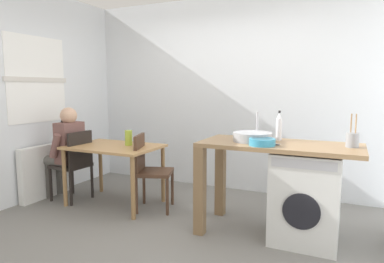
{
  "coord_description": "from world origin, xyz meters",
  "views": [
    {
      "loc": [
        1.6,
        -2.87,
        1.45
      ],
      "look_at": [
        0.04,
        0.45,
        0.97
      ],
      "focal_mm": 31.85,
      "sensor_mm": 36.0,
      "label": 1
    }
  ],
  "objects_px": {
    "chair_opposite": "(149,167)",
    "mixing_bowl": "(262,142)",
    "chair_person_seat": "(75,162)",
    "utensil_crock": "(352,140)",
    "bottle_tall_green": "(279,127)",
    "seated_person": "(65,148)",
    "dining_table": "(114,153)",
    "washing_machine": "(306,197)",
    "vase": "(129,138)"
  },
  "relations": [
    {
      "from": "chair_opposite",
      "to": "mixing_bowl",
      "type": "height_order",
      "value": "mixing_bowl"
    },
    {
      "from": "chair_person_seat",
      "to": "utensil_crock",
      "type": "bearing_deg",
      "value": -85.74
    },
    {
      "from": "chair_person_seat",
      "to": "utensil_crock",
      "type": "xyz_separation_m",
      "value": [
        3.19,
        0.08,
        0.48
      ]
    },
    {
      "from": "chair_person_seat",
      "to": "mixing_bowl",
      "type": "bearing_deg",
      "value": -91.13
    },
    {
      "from": "bottle_tall_green",
      "to": "utensil_crock",
      "type": "xyz_separation_m",
      "value": [
        0.67,
        -0.15,
        -0.07
      ]
    },
    {
      "from": "seated_person",
      "to": "mixing_bowl",
      "type": "relative_size",
      "value": 5.0
    },
    {
      "from": "dining_table",
      "to": "utensil_crock",
      "type": "relative_size",
      "value": 3.67
    },
    {
      "from": "seated_person",
      "to": "utensil_crock",
      "type": "distance_m",
      "value": 3.37
    },
    {
      "from": "dining_table",
      "to": "utensil_crock",
      "type": "height_order",
      "value": "utensil_crock"
    },
    {
      "from": "mixing_bowl",
      "to": "washing_machine",
      "type": "bearing_deg",
      "value": 27.48
    },
    {
      "from": "dining_table",
      "to": "chair_person_seat",
      "type": "distance_m",
      "value": 0.57
    },
    {
      "from": "vase",
      "to": "dining_table",
      "type": "bearing_deg",
      "value": -146.31
    },
    {
      "from": "chair_opposite",
      "to": "washing_machine",
      "type": "height_order",
      "value": "chair_opposite"
    },
    {
      "from": "dining_table",
      "to": "bottle_tall_green",
      "type": "distance_m",
      "value": 2.02
    },
    {
      "from": "dining_table",
      "to": "seated_person",
      "type": "height_order",
      "value": "seated_person"
    },
    {
      "from": "washing_machine",
      "to": "mixing_bowl",
      "type": "height_order",
      "value": "mixing_bowl"
    },
    {
      "from": "washing_machine",
      "to": "vase",
      "type": "xyz_separation_m",
      "value": [
        -2.13,
        0.17,
        0.4
      ]
    },
    {
      "from": "mixing_bowl",
      "to": "utensil_crock",
      "type": "distance_m",
      "value": 0.79
    },
    {
      "from": "vase",
      "to": "washing_machine",
      "type": "bearing_deg",
      "value": -4.62
    },
    {
      "from": "chair_opposite",
      "to": "dining_table",
      "type": "bearing_deg",
      "value": -106.05
    },
    {
      "from": "utensil_crock",
      "to": "vase",
      "type": "relative_size",
      "value": 1.6
    },
    {
      "from": "dining_table",
      "to": "bottle_tall_green",
      "type": "relative_size",
      "value": 3.68
    },
    {
      "from": "dining_table",
      "to": "chair_opposite",
      "type": "xyz_separation_m",
      "value": [
        0.48,
        0.03,
        -0.14
      ]
    },
    {
      "from": "seated_person",
      "to": "mixing_bowl",
      "type": "bearing_deg",
      "value": -91.06
    },
    {
      "from": "chair_person_seat",
      "to": "vase",
      "type": "distance_m",
      "value": 0.79
    },
    {
      "from": "mixing_bowl",
      "to": "utensil_crock",
      "type": "height_order",
      "value": "utensil_crock"
    },
    {
      "from": "chair_opposite",
      "to": "vase",
      "type": "relative_size",
      "value": 4.82
    },
    {
      "from": "dining_table",
      "to": "mixing_bowl",
      "type": "height_order",
      "value": "mixing_bowl"
    },
    {
      "from": "vase",
      "to": "utensil_crock",
      "type": "bearing_deg",
      "value": -2.74
    },
    {
      "from": "chair_person_seat",
      "to": "seated_person",
      "type": "distance_m",
      "value": 0.23
    },
    {
      "from": "seated_person",
      "to": "washing_machine",
      "type": "relative_size",
      "value": 1.4
    },
    {
      "from": "chair_opposite",
      "to": "seated_person",
      "type": "xyz_separation_m",
      "value": [
        -1.19,
        -0.12,
        0.16
      ]
    },
    {
      "from": "vase",
      "to": "bottle_tall_green",
      "type": "bearing_deg",
      "value": 0.84
    },
    {
      "from": "washing_machine",
      "to": "vase",
      "type": "height_order",
      "value": "vase"
    },
    {
      "from": "washing_machine",
      "to": "dining_table",
      "type": "bearing_deg",
      "value": 178.19
    },
    {
      "from": "seated_person",
      "to": "bottle_tall_green",
      "type": "height_order",
      "value": "bottle_tall_green"
    },
    {
      "from": "dining_table",
      "to": "vase",
      "type": "distance_m",
      "value": 0.26
    },
    {
      "from": "chair_person_seat",
      "to": "bottle_tall_green",
      "type": "distance_m",
      "value": 2.59
    },
    {
      "from": "utensil_crock",
      "to": "vase",
      "type": "distance_m",
      "value": 2.5
    },
    {
      "from": "chair_person_seat",
      "to": "vase",
      "type": "height_order",
      "value": "vase"
    },
    {
      "from": "vase",
      "to": "seated_person",
      "type": "bearing_deg",
      "value": -167.12
    },
    {
      "from": "vase",
      "to": "chair_person_seat",
      "type": "bearing_deg",
      "value": -163.69
    },
    {
      "from": "washing_machine",
      "to": "mixing_bowl",
      "type": "distance_m",
      "value": 0.68
    },
    {
      "from": "dining_table",
      "to": "mixing_bowl",
      "type": "relative_size",
      "value": 4.59
    },
    {
      "from": "washing_machine",
      "to": "chair_opposite",
      "type": "bearing_deg",
      "value": 176.9
    },
    {
      "from": "mixing_bowl",
      "to": "chair_opposite",
      "type": "bearing_deg",
      "value": 168.24
    },
    {
      "from": "seated_person",
      "to": "washing_machine",
      "type": "distance_m",
      "value": 2.99
    },
    {
      "from": "dining_table",
      "to": "seated_person",
      "type": "bearing_deg",
      "value": -172.27
    },
    {
      "from": "mixing_bowl",
      "to": "vase",
      "type": "height_order",
      "value": "mixing_bowl"
    },
    {
      "from": "utensil_crock",
      "to": "washing_machine",
      "type": "bearing_deg",
      "value": -171.9
    }
  ]
}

